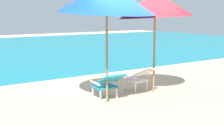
# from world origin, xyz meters

# --- Properties ---
(ground_plane) EXTENTS (40.00, 40.00, 0.00)m
(ground_plane) POSITION_xyz_m (0.00, 4.00, 0.00)
(ground_plane) COLOR #CCB78E
(lounge_chair_left) EXTENTS (0.61, 0.92, 0.68)m
(lounge_chair_left) POSITION_xyz_m (-0.56, -0.04, 0.40)
(lounge_chair_left) COLOR teal
(lounge_chair_left) RESTS_ON ground_plane
(lounge_chair_right) EXTENTS (0.64, 0.93, 0.68)m
(lounge_chair_right) POSITION_xyz_m (0.57, 0.12, 0.40)
(lounge_chair_right) COLOR silver
(lounge_chair_right) RESTS_ON ground_plane
(beach_umbrella_right) EXTENTS (2.63, 2.63, 2.62)m
(beach_umbrella_right) POSITION_xyz_m (0.76, -0.18, 2.26)
(beach_umbrella_right) COLOR olive
(beach_umbrella_right) RESTS_ON ground_plane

